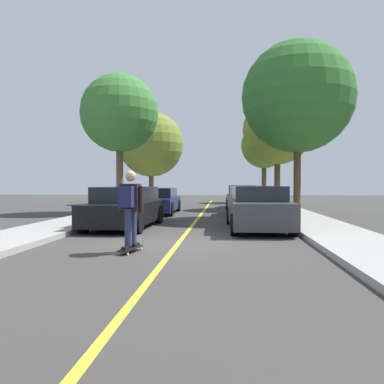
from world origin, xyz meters
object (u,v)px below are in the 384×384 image
(parked_car_right_nearest, at_px, (257,208))
(street_tree_left_nearest, at_px, (119,113))
(parked_car_right_near, at_px, (248,201))
(parked_car_right_far, at_px, (242,197))
(parked_car_left_nearest, at_px, (126,207))
(street_tree_right_near, at_px, (277,130))
(street_tree_left_near, at_px, (151,144))
(street_tree_right_far, at_px, (264,146))
(skateboard, at_px, (131,248))
(street_tree_right_nearest, at_px, (298,97))
(parked_car_left_near, at_px, (157,201))
(skateboarder, at_px, (130,204))

(parked_car_right_nearest, distance_m, street_tree_left_nearest, 10.04)
(parked_car_right_near, relative_size, parked_car_right_far, 0.97)
(parked_car_right_nearest, height_order, parked_car_right_far, parked_car_right_nearest)
(parked_car_left_nearest, bearing_deg, parked_car_right_nearest, -2.85)
(parked_car_right_far, bearing_deg, street_tree_right_near, -27.36)
(parked_car_right_far, relative_size, street_tree_left_near, 0.67)
(street_tree_right_far, height_order, skateboard, street_tree_right_far)
(parked_car_right_nearest, bearing_deg, skateboard, -124.39)
(street_tree_right_nearest, distance_m, street_tree_right_far, 13.89)
(parked_car_left_near, height_order, street_tree_right_far, street_tree_right_far)
(parked_car_right_near, relative_size, street_tree_right_near, 0.66)
(parked_car_left_nearest, height_order, skateboard, parked_car_left_nearest)
(parked_car_right_nearest, xyz_separation_m, street_tree_right_nearest, (1.94, 3.86, 4.35))
(street_tree_left_nearest, bearing_deg, skateboard, -73.44)
(parked_car_left_near, xyz_separation_m, street_tree_right_nearest, (6.30, -2.46, 4.41))
(parked_car_left_nearest, bearing_deg, street_tree_left_near, 97.58)
(street_tree_right_far, bearing_deg, street_tree_right_near, -90.00)
(street_tree_right_near, distance_m, skateboarder, 15.77)
(parked_car_left_nearest, height_order, street_tree_right_far, street_tree_right_far)
(skateboard, bearing_deg, parked_car_left_near, 97.00)
(parked_car_right_far, bearing_deg, street_tree_left_nearest, -144.25)
(parked_car_left_near, xyz_separation_m, parked_car_right_nearest, (4.36, -6.32, 0.06))
(street_tree_right_near, bearing_deg, parked_car_right_near, -112.79)
(parked_car_left_nearest, relative_size, parked_car_left_near, 0.96)
(parked_car_right_far, relative_size, street_tree_right_nearest, 0.60)
(street_tree_right_nearest, bearing_deg, parked_car_right_nearest, -116.73)
(street_tree_right_far, relative_size, skateboarder, 3.66)
(street_tree_left_near, xyz_separation_m, skateboarder, (3.26, -19.32, -3.23))
(parked_car_left_near, height_order, parked_car_right_far, parked_car_right_far)
(street_tree_left_near, height_order, skateboarder, street_tree_left_near)
(skateboarder, bearing_deg, street_tree_right_near, 71.06)
(skateboarder, bearing_deg, street_tree_right_nearest, 59.09)
(parked_car_left_near, xyz_separation_m, street_tree_left_nearest, (-1.94, 0.22, 4.35))
(parked_car_left_nearest, xyz_separation_m, parked_car_left_near, (-0.00, 6.10, -0.06))
(street_tree_left_nearest, xyz_separation_m, street_tree_right_near, (8.25, 3.53, -0.46))
(parked_car_right_nearest, distance_m, street_tree_right_near, 10.95)
(parked_car_right_near, relative_size, street_tree_left_nearest, 0.61)
(street_tree_left_near, bearing_deg, street_tree_left_nearest, -90.00)
(parked_car_right_near, bearing_deg, street_tree_left_nearest, 170.14)
(parked_car_right_far, bearing_deg, skateboarder, -101.09)
(street_tree_left_nearest, height_order, street_tree_right_far, street_tree_left_nearest)
(street_tree_left_near, bearing_deg, parked_car_right_near, -56.16)
(parked_car_left_nearest, relative_size, street_tree_right_far, 0.75)
(parked_car_right_nearest, xyz_separation_m, skateboarder, (-3.05, -4.47, 0.35))
(parked_car_right_nearest, height_order, street_tree_right_far, street_tree_right_far)
(skateboard, bearing_deg, street_tree_right_nearest, 59.02)
(parked_car_left_nearest, xyz_separation_m, street_tree_left_near, (-1.95, 14.63, 3.58))
(parked_car_left_nearest, height_order, parked_car_right_far, parked_car_right_far)
(parked_car_right_nearest, relative_size, street_tree_left_nearest, 0.67)
(street_tree_right_near, bearing_deg, parked_car_left_near, -149.24)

